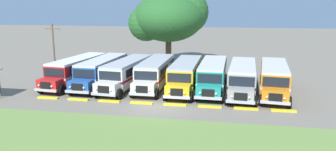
# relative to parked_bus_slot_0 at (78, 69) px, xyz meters

# --- Properties ---
(ground_plane) EXTENTS (220.00, 220.00, 0.00)m
(ground_plane) POSITION_rel_parked_bus_slot_0_xyz_m (10.55, -7.08, -1.58)
(ground_plane) COLOR slate
(foreground_grass_strip) EXTENTS (80.00, 11.26, 0.01)m
(foreground_grass_strip) POSITION_rel_parked_bus_slot_0_xyz_m (10.55, -15.41, -1.58)
(foreground_grass_strip) COLOR olive
(foreground_grass_strip) RESTS_ON ground_plane
(parked_bus_slot_0) EXTENTS (3.57, 10.97, 2.82)m
(parked_bus_slot_0) POSITION_rel_parked_bus_slot_0_xyz_m (0.00, 0.00, 0.00)
(parked_bus_slot_0) COLOR red
(parked_bus_slot_0) RESTS_ON ground_plane
(parked_bus_slot_1) EXTENTS (2.99, 10.88, 2.82)m
(parked_bus_slot_1) POSITION_rel_parked_bus_slot_0_xyz_m (2.89, 0.00, 0.00)
(parked_bus_slot_1) COLOR #23519E
(parked_bus_slot_1) RESTS_ON ground_plane
(parked_bus_slot_2) EXTENTS (3.48, 10.96, 2.82)m
(parked_bus_slot_2) POSITION_rel_parked_bus_slot_0_xyz_m (5.93, -0.40, 0.00)
(parked_bus_slot_2) COLOR silver
(parked_bus_slot_2) RESTS_ON ground_plane
(parked_bus_slot_3) EXTENTS (2.68, 10.84, 2.82)m
(parked_bus_slot_3) POSITION_rel_parked_bus_slot_0_xyz_m (8.85, 0.28, 0.00)
(parked_bus_slot_3) COLOR silver
(parked_bus_slot_3) RESTS_ON ground_plane
(parked_bus_slot_4) EXTENTS (2.76, 10.85, 2.82)m
(parked_bus_slot_4) POSITION_rel_parked_bus_slot_0_xyz_m (12.16, -0.12, 0.00)
(parked_bus_slot_4) COLOR yellow
(parked_bus_slot_4) RESTS_ON ground_plane
(parked_bus_slot_5) EXTENTS (2.88, 10.86, 2.82)m
(parked_bus_slot_5) POSITION_rel_parked_bus_slot_0_xyz_m (14.96, 0.13, 0.00)
(parked_bus_slot_5) COLOR teal
(parked_bus_slot_5) RESTS_ON ground_plane
(parked_bus_slot_6) EXTENTS (3.24, 10.92, 2.82)m
(parked_bus_slot_6) POSITION_rel_parked_bus_slot_0_xyz_m (17.95, -0.56, 0.00)
(parked_bus_slot_6) COLOR #9E9993
(parked_bus_slot_6) RESTS_ON ground_plane
(parked_bus_slot_7) EXTENTS (3.66, 10.99, 2.82)m
(parked_bus_slot_7) POSITION_rel_parked_bus_slot_0_xyz_m (21.02, -0.27, 0.00)
(parked_bus_slot_7) COLOR orange
(parked_bus_slot_7) RESTS_ON ground_plane
(curb_wheelstop_0) EXTENTS (2.00, 0.36, 0.15)m
(curb_wheelstop_0) POSITION_rel_parked_bus_slot_0_xyz_m (0.01, -6.32, -1.51)
(curb_wheelstop_0) COLOR yellow
(curb_wheelstop_0) RESTS_ON ground_plane
(curb_wheelstop_1) EXTENTS (2.00, 0.36, 0.15)m
(curb_wheelstop_1) POSITION_rel_parked_bus_slot_0_xyz_m (3.02, -6.32, -1.51)
(curb_wheelstop_1) COLOR yellow
(curb_wheelstop_1) RESTS_ON ground_plane
(curb_wheelstop_2) EXTENTS (2.00, 0.36, 0.15)m
(curb_wheelstop_2) POSITION_rel_parked_bus_slot_0_xyz_m (6.03, -6.32, -1.51)
(curb_wheelstop_2) COLOR yellow
(curb_wheelstop_2) RESTS_ON ground_plane
(curb_wheelstop_3) EXTENTS (2.00, 0.36, 0.15)m
(curb_wheelstop_3) POSITION_rel_parked_bus_slot_0_xyz_m (9.04, -6.32, -1.51)
(curb_wheelstop_3) COLOR yellow
(curb_wheelstop_3) RESTS_ON ground_plane
(curb_wheelstop_4) EXTENTS (2.00, 0.36, 0.15)m
(curb_wheelstop_4) POSITION_rel_parked_bus_slot_0_xyz_m (12.05, -6.32, -1.51)
(curb_wheelstop_4) COLOR yellow
(curb_wheelstop_4) RESTS_ON ground_plane
(curb_wheelstop_5) EXTENTS (2.00, 0.36, 0.15)m
(curb_wheelstop_5) POSITION_rel_parked_bus_slot_0_xyz_m (15.06, -6.32, -1.51)
(curb_wheelstop_5) COLOR yellow
(curb_wheelstop_5) RESTS_ON ground_plane
(curb_wheelstop_6) EXTENTS (2.00, 0.36, 0.15)m
(curb_wheelstop_6) POSITION_rel_parked_bus_slot_0_xyz_m (18.07, -6.32, -1.51)
(curb_wheelstop_6) COLOR yellow
(curb_wheelstop_6) RESTS_ON ground_plane
(curb_wheelstop_7) EXTENTS (2.00, 0.36, 0.15)m
(curb_wheelstop_7) POSITION_rel_parked_bus_slot_0_xyz_m (21.08, -6.32, -1.51)
(curb_wheelstop_7) COLOR yellow
(curb_wheelstop_7) RESTS_ON ground_plane
(broad_shade_tree) EXTENTS (11.17, 10.84, 10.78)m
(broad_shade_tree) POSITION_rel_parked_bus_slot_0_xyz_m (8.12, 13.45, 5.45)
(broad_shade_tree) COLOR brown
(broad_shade_tree) RESTS_ON ground_plane
(utility_pole) EXTENTS (1.80, 0.20, 6.52)m
(utility_pole) POSITION_rel_parked_bus_slot_0_xyz_m (-3.48, 1.34, 1.92)
(utility_pole) COLOR brown
(utility_pole) RESTS_ON ground_plane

